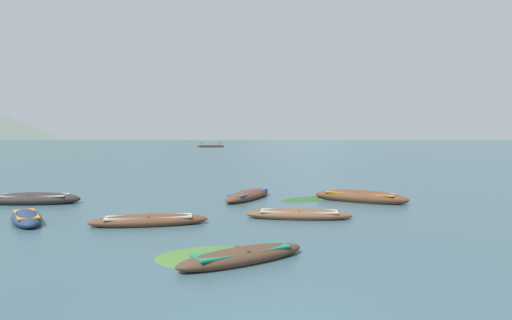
{
  "coord_description": "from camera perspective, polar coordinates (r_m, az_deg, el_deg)",
  "views": [
    {
      "loc": [
        -0.52,
        -5.87,
        3.06
      ],
      "look_at": [
        0.62,
        44.11,
        0.53
      ],
      "focal_mm": 29.33,
      "sensor_mm": 36.0,
      "label": 1
    }
  ],
  "objects": [
    {
      "name": "rowboat_6",
      "position": [
        16.28,
        5.87,
        -7.41
      ],
      "size": [
        4.16,
        1.46,
        0.47
      ],
      "color": "brown",
      "rests_on": "ground"
    },
    {
      "name": "weed_patch_2",
      "position": [
        11.19,
        -6.5,
        -12.99
      ],
      "size": [
        3.07,
        2.53,
        0.14
      ],
      "primitive_type": "ellipsoid",
      "rotation": [
        0.0,
        0.0,
        0.18
      ],
      "color": "#477033",
      "rests_on": "ground"
    },
    {
      "name": "ferry_0",
      "position": [
        152.73,
        -6.2,
        1.9
      ],
      "size": [
        9.52,
        6.11,
        2.54
      ],
      "color": "brown",
      "rests_on": "ground"
    },
    {
      "name": "rowboat_4",
      "position": [
        15.47,
        -14.39,
        -8.02
      ],
      "size": [
        4.28,
        1.7,
        0.49
      ],
      "color": "brown",
      "rests_on": "ground"
    },
    {
      "name": "weed_patch_1",
      "position": [
        21.41,
        7.02,
        -5.34
      ],
      "size": [
        3.51,
        3.07,
        0.14
      ],
      "primitive_type": "ellipsoid",
      "rotation": [
        0.0,
        0.0,
        0.6
      ],
      "color": "#2D5628",
      "rests_on": "ground"
    },
    {
      "name": "ground_plane",
      "position": [
        1505.87,
        -1.28,
        2.78
      ],
      "size": [
        6000.0,
        6000.0,
        0.0
      ],
      "primitive_type": "plane",
      "color": "#385660"
    },
    {
      "name": "rowboat_5",
      "position": [
        22.5,
        -28.06,
        -4.73
      ],
      "size": [
        4.4,
        1.55,
        0.66
      ],
      "color": "#2D2826",
      "rests_on": "ground"
    },
    {
      "name": "rowboat_3",
      "position": [
        10.66,
        -1.8,
        -12.97
      ],
      "size": [
        3.5,
        2.63,
        0.46
      ],
      "color": "#4C3323",
      "rests_on": "ground"
    },
    {
      "name": "rowboat_2",
      "position": [
        21.41,
        -1.06,
        -4.84
      ],
      "size": [
        2.97,
        4.52,
        0.57
      ],
      "color": "brown",
      "rests_on": "ground"
    },
    {
      "name": "rowboat_1",
      "position": [
        21.09,
        14.02,
        -4.93
      ],
      "size": [
        4.57,
        3.41,
        0.7
      ],
      "color": "brown",
      "rests_on": "ground"
    },
    {
      "name": "mountain_2",
      "position": [
        1490.06,
        9.29,
        8.08
      ],
      "size": [
        702.42,
        702.42,
        277.07
      ],
      "primitive_type": "cone",
      "color": "slate",
      "rests_on": "ground"
    },
    {
      "name": "rowboat_7",
      "position": [
        17.56,
        -28.84,
        -6.95
      ],
      "size": [
        2.53,
        3.26,
        0.52
      ],
      "color": "navy",
      "rests_on": "ground"
    },
    {
      "name": "mountain_1",
      "position": [
        1595.17,
        -11.69,
        6.79
      ],
      "size": [
        891.97,
        891.97,
        225.82
      ],
      "primitive_type": "cone",
      "color": "#4C5B56",
      "rests_on": "ground"
    }
  ]
}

